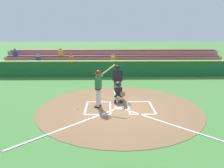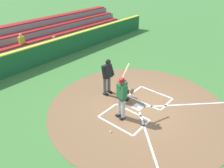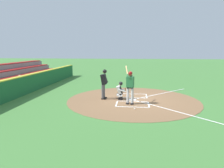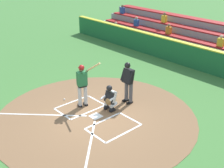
{
  "view_description": "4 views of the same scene",
  "coord_description": "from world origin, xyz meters",
  "px_view_note": "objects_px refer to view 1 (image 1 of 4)",
  "views": [
    {
      "loc": [
        0.56,
        10.26,
        3.79
      ],
      "look_at": [
        0.35,
        -0.75,
        1.04
      ],
      "focal_mm": 35.17,
      "sensor_mm": 36.0,
      "label": 1
    },
    {
      "loc": [
        6.75,
        4.15,
        5.66
      ],
      "look_at": [
        0.31,
        -1.26,
        0.89
      ],
      "focal_mm": 34.17,
      "sensor_mm": 36.0,
      "label": 2
    },
    {
      "loc": [
        12.05,
        0.12,
        3.02
      ],
      "look_at": [
        -0.52,
        -1.35,
        0.87
      ],
      "focal_mm": 32.03,
      "sensor_mm": 36.0,
      "label": 3
    },
    {
      "loc": [
        -8.26,
        6.56,
        6.16
      ],
      "look_at": [
        0.29,
        -1.14,
        0.99
      ],
      "focal_mm": 48.72,
      "sensor_mm": 36.0,
      "label": 4
    }
  ],
  "objects_px": {
    "catcher": "(118,92)",
    "plate_umpire": "(118,79)",
    "batter": "(99,86)",
    "baseball": "(78,108)"
  },
  "relations": [
    {
      "from": "baseball",
      "to": "plate_umpire",
      "type": "bearing_deg",
      "value": -136.64
    },
    {
      "from": "batter",
      "to": "plate_umpire",
      "type": "relative_size",
      "value": 1.14
    },
    {
      "from": "catcher",
      "to": "baseball",
      "type": "height_order",
      "value": "catcher"
    },
    {
      "from": "plate_umpire",
      "to": "baseball",
      "type": "xyz_separation_m",
      "value": [
        2.04,
        1.92,
        -1.04
      ]
    },
    {
      "from": "batter",
      "to": "catcher",
      "type": "xyz_separation_m",
      "value": [
        -1.01,
        -0.61,
        -0.51
      ]
    },
    {
      "from": "catcher",
      "to": "plate_umpire",
      "type": "xyz_separation_m",
      "value": [
        0.0,
        -1.03,
        0.49
      ]
    },
    {
      "from": "catcher",
      "to": "plate_umpire",
      "type": "relative_size",
      "value": 0.61
    },
    {
      "from": "plate_umpire",
      "to": "baseball",
      "type": "relative_size",
      "value": 25.2
    },
    {
      "from": "batter",
      "to": "catcher",
      "type": "height_order",
      "value": "batter"
    },
    {
      "from": "catcher",
      "to": "baseball",
      "type": "xyz_separation_m",
      "value": [
        2.04,
        0.89,
        -0.55
      ]
    }
  ]
}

